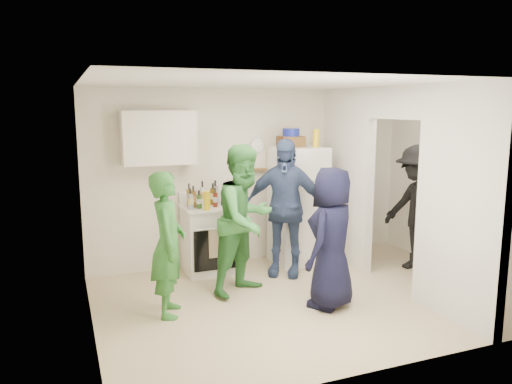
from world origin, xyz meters
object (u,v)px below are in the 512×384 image
at_px(stove, 212,239).
at_px(fridge, 298,205).
at_px(person_denim, 284,208).
at_px(person_navy, 332,238).
at_px(blue_bowl, 291,132).
at_px(person_green_center, 245,220).
at_px(wicker_basket, 291,142).
at_px(person_green_left, 168,244).
at_px(person_nook, 418,208).
at_px(yellow_cup_stack_top, 316,138).

relative_size(stove, fridge, 0.54).
xyz_separation_m(person_denim, person_navy, (0.04, -1.20, -0.12)).
height_order(blue_bowl, person_navy, blue_bowl).
relative_size(blue_bowl, person_green_center, 0.13).
relative_size(wicker_basket, person_green_center, 0.19).
bearing_deg(stove, person_navy, -61.37).
bearing_deg(person_navy, person_green_left, -49.59).
xyz_separation_m(stove, person_denim, (0.87, -0.47, 0.46)).
distance_m(person_green_left, person_nook, 3.51).
relative_size(stove, person_nook, 0.53).
height_order(stove, fridge, fridge).
xyz_separation_m(person_navy, person_nook, (1.75, 0.69, 0.07)).
distance_m(wicker_basket, person_denim, 1.02).
relative_size(person_denim, person_nook, 1.06).
bearing_deg(person_green_left, person_navy, -89.22).
xyz_separation_m(blue_bowl, person_navy, (-0.29, -1.69, -1.09)).
height_order(blue_bowl, person_denim, blue_bowl).
bearing_deg(person_green_center, blue_bowl, 14.24).
xyz_separation_m(blue_bowl, yellow_cup_stack_top, (0.32, -0.15, -0.08)).
bearing_deg(person_denim, person_green_left, -121.67).
xyz_separation_m(person_green_center, person_navy, (0.74, -0.77, -0.11)).
distance_m(fridge, person_green_center, 1.42).
height_order(stove, wicker_basket, wicker_basket).
height_order(wicker_basket, person_green_left, wicker_basket).
bearing_deg(person_navy, person_nook, 166.37).
distance_m(blue_bowl, person_denim, 1.13).
xyz_separation_m(fridge, person_green_left, (-2.14, -1.19, -0.05)).
relative_size(yellow_cup_stack_top, person_green_left, 0.16).
xyz_separation_m(blue_bowl, person_nook, (1.47, -0.99, -1.02)).
bearing_deg(wicker_basket, blue_bowl, 0.00).
bearing_deg(yellow_cup_stack_top, blue_bowl, 154.89).
xyz_separation_m(person_green_left, person_green_center, (1.01, 0.32, 0.12)).
xyz_separation_m(wicker_basket, blue_bowl, (0.00, 0.00, 0.13)).
distance_m(blue_bowl, person_nook, 2.04).
bearing_deg(person_green_center, stove, 73.16).
bearing_deg(person_nook, wicker_basket, -131.00).
height_order(person_green_left, person_navy, person_navy).
xyz_separation_m(blue_bowl, person_green_left, (-2.04, -1.24, -1.10)).
distance_m(wicker_basket, person_nook, 1.98).
bearing_deg(wicker_basket, person_denim, -123.40).
bearing_deg(wicker_basket, person_green_left, -148.76).
relative_size(person_green_center, person_navy, 1.13).
distance_m(person_green_center, person_denim, 0.83).
distance_m(stove, person_navy, 1.93).
height_order(wicker_basket, person_navy, wicker_basket).
height_order(blue_bowl, yellow_cup_stack_top, blue_bowl).
xyz_separation_m(fridge, wicker_basket, (-0.10, 0.05, 0.92)).
bearing_deg(blue_bowl, person_green_left, -148.76).
distance_m(yellow_cup_stack_top, person_denim, 1.15).
distance_m(person_green_center, person_nook, 2.50).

